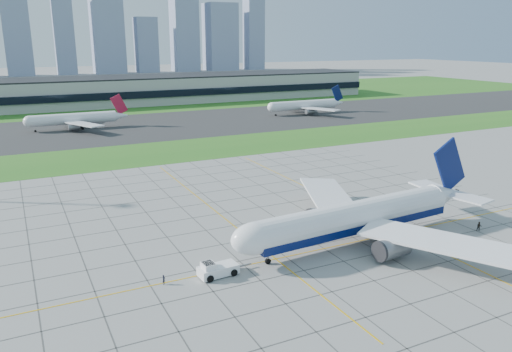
{
  "coord_description": "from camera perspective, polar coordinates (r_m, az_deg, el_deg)",
  "views": [
    {
      "loc": [
        -48.35,
        -71.63,
        36.6
      ],
      "look_at": [
        -0.19,
        25.44,
        7.0
      ],
      "focal_mm": 35.0,
      "sensor_mm": 36.0,
      "label": 1
    }
  ],
  "objects": [
    {
      "name": "apron_markings",
      "position": [
        102.76,
        3.89,
        -5.61
      ],
      "size": [
        120.0,
        130.0,
        0.03
      ],
      "color": "#474744",
      "rests_on": "ground"
    },
    {
      "name": "ground",
      "position": [
        93.85,
        7.09,
        -7.8
      ],
      "size": [
        1400.0,
        1400.0,
        0.0
      ],
      "primitive_type": "plane",
      "color": "#959590",
      "rests_on": "ground"
    },
    {
      "name": "grass_median",
      "position": [
        172.63,
        -9.52,
        2.83
      ],
      "size": [
        700.0,
        35.0,
        0.04
      ],
      "primitive_type": "cube",
      "color": "#25641C",
      "rests_on": "ground"
    },
    {
      "name": "city_skyline",
      "position": [
        593.38,
        -23.53,
        16.25
      ],
      "size": [
        523.0,
        32.4,
        160.0
      ],
      "color": "#8591AE",
      "rests_on": "ground"
    },
    {
      "name": "asphalt_taxiway",
      "position": [
        224.95,
        -13.68,
        5.49
      ],
      "size": [
        700.0,
        75.0,
        0.04
      ],
      "primitive_type": "cube",
      "color": "#383838",
      "rests_on": "ground"
    },
    {
      "name": "distant_jet_1",
      "position": [
        225.54,
        -19.96,
        6.18
      ],
      "size": [
        40.26,
        42.66,
        14.08
      ],
      "color": "white",
      "rests_on": "ground"
    },
    {
      "name": "airliner",
      "position": [
        94.68,
        11.43,
        -4.67
      ],
      "size": [
        55.78,
        56.37,
        17.55
      ],
      "rotation": [
        0.0,
        0.0,
        0.07
      ],
      "color": "white",
      "rests_on": "ground"
    },
    {
      "name": "grass_far",
      "position": [
        332.21,
        -18.05,
        8.22
      ],
      "size": [
        700.0,
        145.0,
        0.04
      ],
      "primitive_type": "cube",
      "color": "#25641C",
      "rests_on": "ground"
    },
    {
      "name": "distant_jet_2",
      "position": [
        258.76,
        5.6,
        8.08
      ],
      "size": [
        42.61,
        42.66,
        14.08
      ],
      "color": "white",
      "rests_on": "ground"
    },
    {
      "name": "pushback_tug",
      "position": [
        81.44,
        -4.56,
        -10.58
      ],
      "size": [
        9.36,
        3.63,
        2.58
      ],
      "rotation": [
        0.0,
        0.0,
        0.07
      ],
      "color": "white",
      "rests_on": "ground"
    },
    {
      "name": "crew_far",
      "position": [
        108.52,
        24.15,
        -5.29
      ],
      "size": [
        1.2,
        1.17,
        1.95
      ],
      "primitive_type": "imported",
      "rotation": [
        0.0,
        0.0,
        -0.69
      ],
      "color": "black",
      "rests_on": "ground"
    },
    {
      "name": "crew_near",
      "position": [
        80.05,
        -10.49,
        -11.57
      ],
      "size": [
        0.68,
        0.67,
        1.58
      ],
      "primitive_type": "imported",
      "rotation": [
        0.0,
        0.0,
        0.75
      ],
      "color": "black",
      "rests_on": "ground"
    },
    {
      "name": "terminal",
      "position": [
        315.49,
        -10.16,
        9.82
      ],
      "size": [
        260.0,
        43.0,
        15.8
      ],
      "color": "#B7B7B2",
      "rests_on": "ground"
    }
  ]
}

